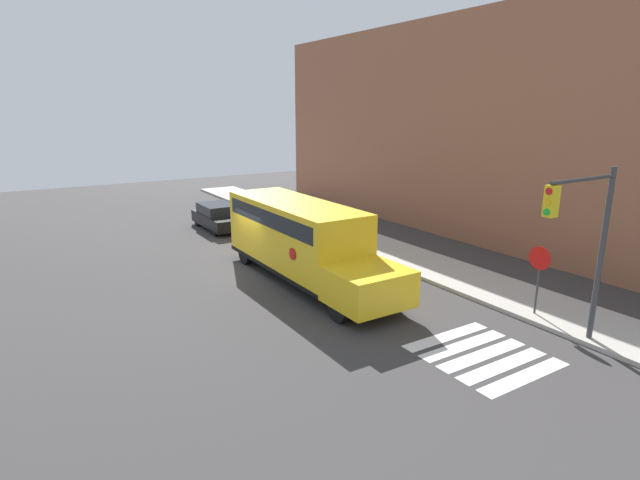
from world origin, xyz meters
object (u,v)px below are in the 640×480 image
(school_bus, at_px, (301,237))
(traffic_light, at_px, (586,234))
(stop_sign, at_px, (539,270))
(parked_car, at_px, (219,217))

(school_bus, bearing_deg, traffic_light, 20.08)
(school_bus, xyz_separation_m, stop_sign, (7.54, 4.65, -0.10))
(parked_car, relative_size, traffic_light, 0.83)
(parked_car, xyz_separation_m, stop_sign, (17.77, 4.29, 0.96))
(parked_car, bearing_deg, school_bus, -2.01)
(traffic_light, bearing_deg, school_bus, -159.92)
(traffic_light, bearing_deg, stop_sign, 150.30)
(school_bus, xyz_separation_m, parked_car, (-10.22, 0.36, -1.06))
(parked_car, bearing_deg, stop_sign, 13.58)
(stop_sign, bearing_deg, school_bus, -148.36)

